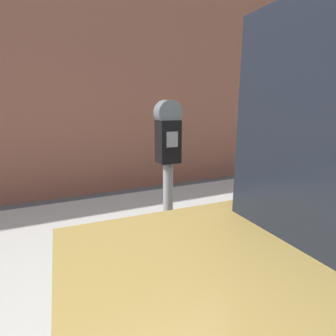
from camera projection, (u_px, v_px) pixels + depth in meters
sidewalk at (131, 238)px, 3.07m from camera, size 24.00×2.80×0.14m
building_facade at (87, 20)px, 4.35m from camera, size 24.00×0.30×5.98m
parking_meter at (168, 166)px, 2.01m from camera, size 0.19×0.15×1.48m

